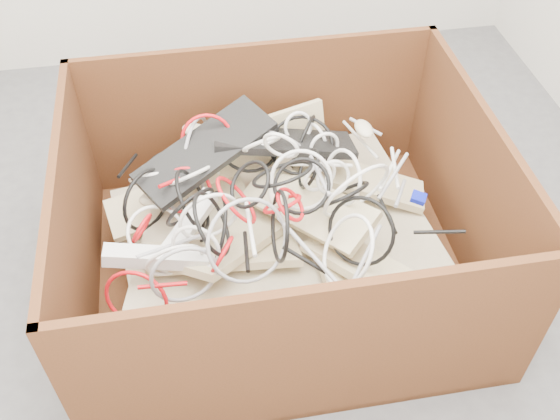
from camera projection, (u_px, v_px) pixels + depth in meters
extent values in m
plane|color=#4A4A4C|center=(258.00, 283.00, 2.19)|extent=(3.00, 3.00, 0.00)
cube|color=#422410|center=(281.00, 272.00, 2.21)|extent=(1.28, 1.07, 0.03)
cube|color=#422410|center=(257.00, 115.00, 2.36)|extent=(1.28, 0.02, 0.60)
cube|color=#422410|center=(315.00, 358.00, 1.64)|extent=(1.28, 0.03, 0.60)
cube|color=#422410|center=(471.00, 191.00, 2.08)|extent=(0.02, 1.02, 0.60)
cube|color=#422410|center=(77.00, 240.00, 1.93)|extent=(0.02, 1.02, 0.60)
cube|color=#BEAC8D|center=(280.00, 254.00, 2.17)|extent=(1.13, 0.97, 0.21)
cube|color=#BEAC8D|center=(251.00, 259.00, 2.05)|extent=(0.81, 0.72, 0.22)
cube|color=beige|center=(176.00, 199.00, 2.17)|extent=(0.49, 0.26, 0.09)
cube|color=beige|center=(359.00, 179.00, 2.23)|extent=(0.49, 0.31, 0.15)
cube|color=beige|center=(351.00, 283.00, 1.91)|extent=(0.19, 0.48, 0.10)
cube|color=beige|center=(224.00, 254.00, 1.95)|extent=(0.47, 0.17, 0.12)
cube|color=beige|center=(376.00, 272.00, 1.89)|extent=(0.41, 0.47, 0.14)
cube|color=beige|center=(265.00, 141.00, 2.20)|extent=(0.46, 0.22, 0.17)
cube|color=beige|center=(238.00, 241.00, 1.98)|extent=(0.43, 0.43, 0.21)
cube|color=beige|center=(307.00, 206.00, 2.01)|extent=(0.41, 0.47, 0.16)
cube|color=black|center=(284.00, 142.00, 2.10)|extent=(0.47, 0.19, 0.14)
cube|color=black|center=(205.00, 151.00, 2.01)|extent=(0.48, 0.39, 0.13)
ellipsoid|color=beige|center=(154.00, 198.00, 2.03)|extent=(0.11, 0.07, 0.04)
ellipsoid|color=beige|center=(364.00, 129.00, 2.24)|extent=(0.07, 0.11, 0.04)
ellipsoid|color=beige|center=(274.00, 314.00, 1.74)|extent=(0.11, 0.07, 0.04)
ellipsoid|color=beige|center=(278.00, 195.00, 1.87)|extent=(0.08, 0.11, 0.04)
ellipsoid|color=beige|center=(196.00, 131.00, 2.11)|extent=(0.12, 0.10, 0.04)
ellipsoid|color=black|center=(354.00, 315.00, 1.74)|extent=(0.10, 0.06, 0.04)
cube|color=silver|center=(185.00, 230.00, 1.88)|extent=(0.22, 0.25, 0.12)
cube|color=silver|center=(156.00, 257.00, 1.81)|extent=(0.30, 0.09, 0.10)
cube|color=#0B15A9|center=(419.00, 198.00, 1.99)|extent=(0.06, 0.06, 0.03)
torus|color=black|center=(309.00, 168.00, 2.02)|extent=(0.09, 0.18, 0.17)
torus|color=black|center=(168.00, 174.00, 2.07)|extent=(0.23, 0.08, 0.22)
torus|color=black|center=(190.00, 207.00, 1.86)|extent=(0.21, 0.15, 0.23)
torus|color=red|center=(186.00, 191.00, 2.00)|extent=(0.18, 0.08, 0.17)
torus|color=gray|center=(196.00, 153.00, 2.13)|extent=(0.12, 0.27, 0.29)
torus|color=red|center=(207.00, 139.00, 2.05)|extent=(0.24, 0.09, 0.23)
torus|color=silver|center=(209.00, 217.00, 1.82)|extent=(0.25, 0.07, 0.25)
torus|color=black|center=(280.00, 226.00, 1.77)|extent=(0.05, 0.27, 0.27)
torus|color=silver|center=(333.00, 178.00, 1.93)|extent=(0.13, 0.08, 0.13)
torus|color=silver|center=(320.00, 177.00, 1.91)|extent=(0.13, 0.05, 0.13)
torus|color=gray|center=(248.00, 241.00, 1.74)|extent=(0.33, 0.21, 0.29)
torus|color=silver|center=(317.00, 137.00, 2.16)|extent=(0.06, 0.13, 0.13)
torus|color=silver|center=(343.00, 178.00, 1.94)|extent=(0.11, 0.21, 0.22)
torus|color=silver|center=(200.00, 158.00, 2.14)|extent=(0.18, 0.17, 0.19)
torus|color=red|center=(136.00, 299.00, 1.76)|extent=(0.23, 0.13, 0.25)
torus|color=black|center=(342.00, 194.00, 1.91)|extent=(0.23, 0.20, 0.15)
torus|color=silver|center=(156.00, 233.00, 1.91)|extent=(0.22, 0.18, 0.15)
torus|color=red|center=(236.00, 200.00, 1.85)|extent=(0.16, 0.24, 0.19)
torus|color=silver|center=(281.00, 146.00, 1.91)|extent=(0.14, 0.09, 0.13)
torus|color=black|center=(301.00, 186.00, 1.84)|extent=(0.23, 0.21, 0.15)
torus|color=red|center=(290.00, 204.00, 1.80)|extent=(0.09, 0.13, 0.11)
torus|color=silver|center=(153.00, 177.00, 2.03)|extent=(0.21, 0.15, 0.16)
torus|color=black|center=(147.00, 200.00, 1.99)|extent=(0.15, 0.19, 0.23)
torus|color=red|center=(282.00, 204.00, 1.84)|extent=(0.16, 0.14, 0.11)
torus|color=black|center=(213.00, 229.00, 1.87)|extent=(0.13, 0.31, 0.30)
torus|color=silver|center=(196.00, 248.00, 1.78)|extent=(0.19, 0.11, 0.20)
torus|color=black|center=(301.00, 145.00, 2.11)|extent=(0.29, 0.28, 0.12)
torus|color=silver|center=(324.00, 146.00, 2.08)|extent=(0.15, 0.04, 0.15)
torus|color=gray|center=(184.00, 275.00, 1.73)|extent=(0.20, 0.08, 0.21)
torus|color=black|center=(249.00, 140.00, 2.12)|extent=(0.31, 0.23, 0.22)
torus|color=black|center=(361.00, 231.00, 1.84)|extent=(0.24, 0.22, 0.21)
torus|color=silver|center=(261.00, 144.00, 1.98)|extent=(0.18, 0.13, 0.14)
torus|color=silver|center=(301.00, 180.00, 1.89)|extent=(0.25, 0.16, 0.22)
torus|color=red|center=(142.00, 228.00, 1.91)|extent=(0.10, 0.12, 0.14)
torus|color=silver|center=(188.00, 176.00, 2.00)|extent=(0.20, 0.15, 0.17)
torus|color=black|center=(250.00, 184.00, 1.81)|extent=(0.16, 0.20, 0.15)
torus|color=black|center=(188.00, 162.00, 2.14)|extent=(0.18, 0.15, 0.21)
torus|color=black|center=(303.00, 142.00, 2.18)|extent=(0.14, 0.25, 0.27)
torus|color=gray|center=(281.00, 143.00, 2.11)|extent=(0.21, 0.15, 0.19)
torus|color=silver|center=(347.00, 251.00, 1.76)|extent=(0.16, 0.28, 0.24)
torus|color=red|center=(222.00, 255.00, 1.79)|extent=(0.11, 0.14, 0.16)
torus|color=black|center=(193.00, 200.00, 1.90)|extent=(0.12, 0.28, 0.26)
torus|color=silver|center=(356.00, 191.00, 1.89)|extent=(0.27, 0.17, 0.29)
torus|color=black|center=(212.00, 224.00, 1.79)|extent=(0.14, 0.28, 0.25)
torus|color=silver|center=(298.00, 127.00, 2.13)|extent=(0.14, 0.08, 0.13)
torus|color=black|center=(282.00, 174.00, 1.84)|extent=(0.22, 0.19, 0.14)
torus|color=silver|center=(175.00, 260.00, 1.80)|extent=(0.21, 0.08, 0.21)
torus|color=gray|center=(180.00, 181.00, 2.06)|extent=(0.20, 0.28, 0.24)
cylinder|color=red|center=(190.00, 174.00, 1.99)|extent=(0.20, 0.17, 0.09)
cylinder|color=red|center=(163.00, 285.00, 1.72)|extent=(0.13, 0.02, 0.02)
cylinder|color=gray|center=(393.00, 176.00, 1.98)|extent=(0.13, 0.14, 0.07)
cylinder|color=black|center=(304.00, 260.00, 1.74)|extent=(0.12, 0.09, 0.06)
cylinder|color=black|center=(387.00, 214.00, 1.90)|extent=(0.02, 0.18, 0.04)
cylinder|color=gray|center=(307.00, 249.00, 1.74)|extent=(0.14, 0.22, 0.07)
cylinder|color=gray|center=(365.00, 258.00, 1.79)|extent=(0.15, 0.19, 0.07)
cylinder|color=black|center=(128.00, 166.00, 2.18)|extent=(0.07, 0.16, 0.06)
cylinder|color=silver|center=(390.00, 170.00, 2.04)|extent=(0.14, 0.22, 0.05)
cylinder|color=silver|center=(321.00, 165.00, 1.97)|extent=(0.20, 0.04, 0.03)
cylinder|color=gray|center=(320.00, 175.00, 1.85)|extent=(0.04, 0.16, 0.03)
cylinder|color=gray|center=(366.00, 127.00, 2.25)|extent=(0.11, 0.10, 0.03)
cylinder|color=red|center=(233.00, 127.00, 2.17)|extent=(0.12, 0.04, 0.05)
cylinder|color=silver|center=(360.00, 139.00, 2.30)|extent=(0.08, 0.24, 0.03)
cylinder|color=silver|center=(250.00, 228.00, 1.78)|extent=(0.02, 0.22, 0.03)
cylinder|color=black|center=(246.00, 251.00, 1.80)|extent=(0.03, 0.17, 0.04)
cylinder|color=gray|center=(173.00, 245.00, 1.82)|extent=(0.21, 0.11, 0.05)
cylinder|color=silver|center=(395.00, 168.00, 2.05)|extent=(0.05, 0.19, 0.02)
cylinder|color=black|center=(439.00, 232.00, 1.94)|extent=(0.15, 0.07, 0.05)
cylinder|color=silver|center=(219.00, 135.00, 2.15)|extent=(0.20, 0.09, 0.08)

